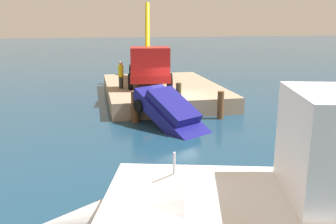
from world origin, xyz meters
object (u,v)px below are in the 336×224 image
object	(u,v)px
dock_worker	(121,75)
salvaged_car	(173,115)
crane_truck	(149,66)
moored_yacht	(267,221)

from	to	relation	value
dock_worker	salvaged_car	distance (m)	6.66
crane_truck	salvaged_car	size ratio (longest dim) A/B	1.92
dock_worker	moored_yacht	distance (m)	16.08
dock_worker	salvaged_car	world-z (taller)	dock_worker
crane_truck	salvaged_car	xyz separation A→B (m)	(7.19, 0.05, -1.56)
dock_worker	moored_yacht	xyz separation A→B (m)	(15.87, 2.24, -1.38)
moored_yacht	dock_worker	bearing A→B (deg)	-171.97
dock_worker	moored_yacht	size ratio (longest dim) A/B	0.13
crane_truck	salvaged_car	distance (m)	7.36
crane_truck	dock_worker	world-z (taller)	crane_truck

